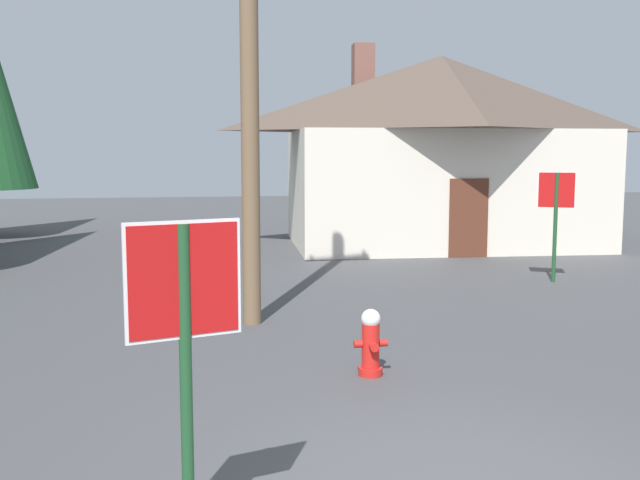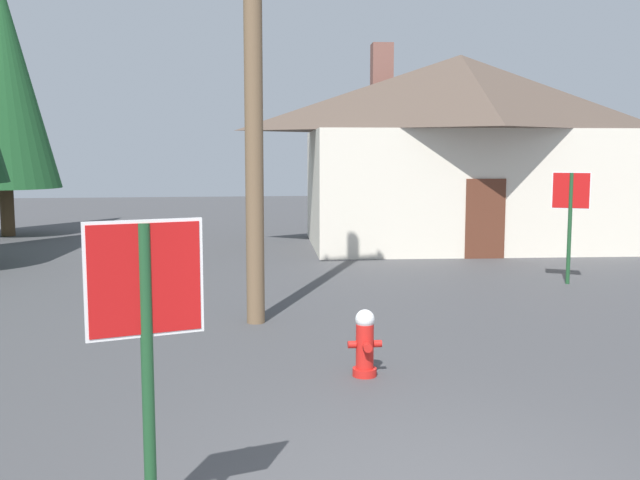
{
  "view_description": "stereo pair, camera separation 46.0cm",
  "coord_description": "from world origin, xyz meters",
  "px_view_note": "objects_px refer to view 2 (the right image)",
  "views": [
    {
      "loc": [
        -2.06,
        -5.15,
        2.63
      ],
      "look_at": [
        -0.22,
        4.7,
        1.44
      ],
      "focal_mm": 41.18,
      "sensor_mm": 36.0,
      "label": 1
    },
    {
      "loc": [
        -1.6,
        -5.22,
        2.63
      ],
      "look_at": [
        -0.22,
        4.7,
        1.44
      ],
      "focal_mm": 41.18,
      "sensor_mm": 36.0,
      "label": 2
    }
  ],
  "objects_px": {
    "stop_sign_near": "(146,320)",
    "stop_sign_far": "(571,204)",
    "house": "(459,148)",
    "pine_tree_mid_left": "(1,76)",
    "utility_pole": "(253,14)",
    "fire_hydrant": "(365,344)"
  },
  "relations": [
    {
      "from": "stop_sign_near",
      "to": "fire_hydrant",
      "type": "xyz_separation_m",
      "value": [
        2.15,
        3.65,
        -1.19
      ]
    },
    {
      "from": "stop_sign_far",
      "to": "pine_tree_mid_left",
      "type": "bearing_deg",
      "value": 142.08
    },
    {
      "from": "stop_sign_far",
      "to": "stop_sign_near",
      "type": "bearing_deg",
      "value": -129.12
    },
    {
      "from": "stop_sign_far",
      "to": "fire_hydrant",
      "type": "bearing_deg",
      "value": -133.85
    },
    {
      "from": "fire_hydrant",
      "to": "stop_sign_far",
      "type": "distance_m",
      "value": 7.75
    },
    {
      "from": "stop_sign_near",
      "to": "stop_sign_far",
      "type": "relative_size",
      "value": 0.98
    },
    {
      "from": "pine_tree_mid_left",
      "to": "stop_sign_near",
      "type": "bearing_deg",
      "value": -72.62
    },
    {
      "from": "utility_pole",
      "to": "fire_hydrant",
      "type": "bearing_deg",
      "value": -68.96
    },
    {
      "from": "fire_hydrant",
      "to": "house",
      "type": "height_order",
      "value": "house"
    },
    {
      "from": "house",
      "to": "pine_tree_mid_left",
      "type": "bearing_deg",
      "value": 162.42
    },
    {
      "from": "fire_hydrant",
      "to": "house",
      "type": "relative_size",
      "value": 0.09
    },
    {
      "from": "stop_sign_near",
      "to": "utility_pole",
      "type": "distance_m",
      "value": 7.36
    },
    {
      "from": "stop_sign_far",
      "to": "house",
      "type": "relative_size",
      "value": 0.24
    },
    {
      "from": "stop_sign_near",
      "to": "stop_sign_far",
      "type": "distance_m",
      "value": 11.82
    },
    {
      "from": "utility_pole",
      "to": "stop_sign_far",
      "type": "height_order",
      "value": "utility_pole"
    },
    {
      "from": "stop_sign_near",
      "to": "house",
      "type": "distance_m",
      "value": 17.2
    },
    {
      "from": "fire_hydrant",
      "to": "utility_pole",
      "type": "distance_m",
      "value": 5.33
    },
    {
      "from": "house",
      "to": "fire_hydrant",
      "type": "bearing_deg",
      "value": -113.18
    },
    {
      "from": "fire_hydrant",
      "to": "stop_sign_far",
      "type": "relative_size",
      "value": 0.35
    },
    {
      "from": "stop_sign_near",
      "to": "pine_tree_mid_left",
      "type": "xyz_separation_m",
      "value": [
        -6.2,
        19.81,
        3.43
      ]
    },
    {
      "from": "stop_sign_near",
      "to": "house",
      "type": "height_order",
      "value": "house"
    },
    {
      "from": "stop_sign_far",
      "to": "house",
      "type": "distance_m",
      "value": 6.49
    }
  ]
}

